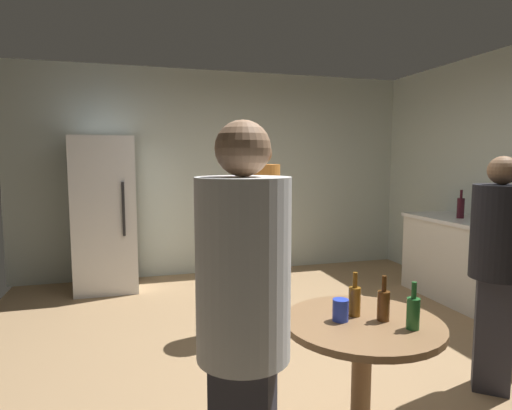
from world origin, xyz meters
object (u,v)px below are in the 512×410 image
at_px(person_in_orange_shirt, 261,222).
at_px(plastic_cup_blue, 340,310).
at_px(wine_bottle_on_counter, 461,207).
at_px(person_in_white_shirt, 243,316).
at_px(kettle, 497,218).
at_px(person_in_black_shirt, 498,257).
at_px(beer_bottle_brown, 383,304).
at_px(beer_bottle_green, 413,312).
at_px(foreground_table, 362,340).
at_px(beer_bottle_amber, 355,300).
at_px(refrigerator, 106,214).

bearing_deg(person_in_orange_shirt, plastic_cup_blue, -7.94).
relative_size(wine_bottle_on_counter, person_in_white_shirt, 0.18).
relative_size(kettle, wine_bottle_on_counter, 0.79).
relative_size(plastic_cup_blue, person_in_black_shirt, 0.07).
bearing_deg(beer_bottle_brown, kettle, 34.16).
distance_m(beer_bottle_green, person_in_orange_shirt, 1.91).
xyz_separation_m(foreground_table, beer_bottle_brown, (0.10, -0.03, 0.19)).
relative_size(wine_bottle_on_counter, person_in_orange_shirt, 0.18).
bearing_deg(foreground_table, kettle, 32.51).
bearing_deg(plastic_cup_blue, foreground_table, -14.20).
xyz_separation_m(plastic_cup_blue, person_in_black_shirt, (1.28, 0.31, 0.12)).
relative_size(beer_bottle_green, person_in_orange_shirt, 0.14).
height_order(wine_bottle_on_counter, plastic_cup_blue, wine_bottle_on_counter).
bearing_deg(beer_bottle_amber, foreground_table, -82.20).
xyz_separation_m(kettle, plastic_cup_blue, (-2.40, -1.43, -0.18)).
relative_size(wine_bottle_on_counter, plastic_cup_blue, 2.82).
height_order(beer_bottle_brown, beer_bottle_green, same).
distance_m(refrigerator, wine_bottle_on_counter, 4.02).
height_order(beer_bottle_green, person_in_white_shirt, person_in_white_shirt).
distance_m(refrigerator, person_in_white_shirt, 3.90).
xyz_separation_m(beer_bottle_amber, person_in_black_shirt, (1.18, 0.27, 0.09)).
bearing_deg(kettle, person_in_white_shirt, -148.22).
bearing_deg(foreground_table, beer_bottle_amber, 97.80).
bearing_deg(kettle, beer_bottle_green, -142.54).
bearing_deg(wine_bottle_on_counter, beer_bottle_green, -135.09).
distance_m(beer_bottle_brown, beer_bottle_green, 0.15).
bearing_deg(plastic_cup_blue, refrigerator, 110.97).
bearing_deg(refrigerator, person_in_black_shirt, -50.04).
height_order(kettle, beer_bottle_amber, kettle).
bearing_deg(wine_bottle_on_counter, kettle, -94.42).
relative_size(refrigerator, person_in_black_shirt, 1.15).
bearing_deg(person_in_black_shirt, refrigerator, -100.18).
distance_m(kettle, wine_bottle_on_counter, 0.53).
height_order(wine_bottle_on_counter, person_in_black_shirt, person_in_black_shirt).
bearing_deg(beer_bottle_green, person_in_white_shirt, -164.68).
xyz_separation_m(beer_bottle_amber, person_in_orange_shirt, (-0.01, 1.66, 0.17)).
bearing_deg(person_in_black_shirt, kettle, 174.93).
relative_size(foreground_table, beer_bottle_brown, 3.48).
height_order(beer_bottle_amber, beer_bottle_green, same).
height_order(foreground_table, beer_bottle_brown, beer_bottle_brown).
bearing_deg(beer_bottle_green, person_in_black_shirt, 26.72).
xyz_separation_m(beer_bottle_green, plastic_cup_blue, (-0.28, 0.19, -0.03)).
height_order(kettle, person_in_white_shirt, person_in_white_shirt).
height_order(person_in_orange_shirt, person_in_white_shirt, person_in_orange_shirt).
distance_m(beer_bottle_brown, plastic_cup_blue, 0.22).
bearing_deg(beer_bottle_brown, refrigerator, 113.62).
relative_size(beer_bottle_amber, person_in_orange_shirt, 0.14).
bearing_deg(person_in_white_shirt, foreground_table, -30.58).
relative_size(kettle, person_in_orange_shirt, 0.14).
bearing_deg(person_in_white_shirt, refrigerator, 40.22).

